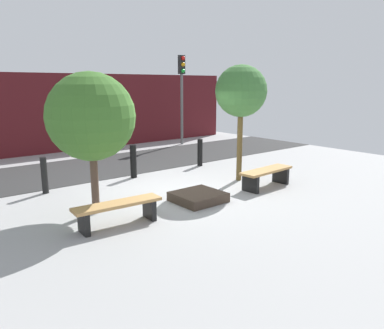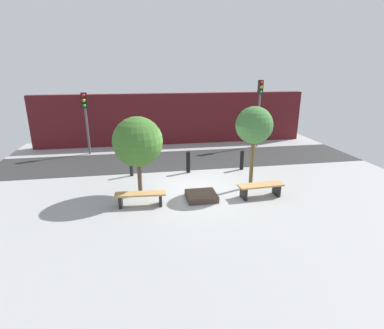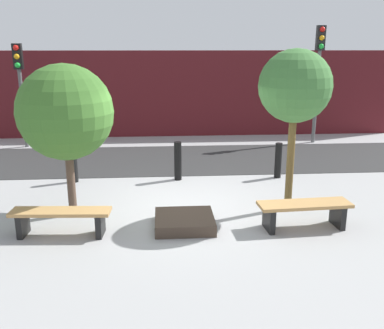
# 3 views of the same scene
# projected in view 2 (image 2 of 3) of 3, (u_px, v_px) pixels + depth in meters

# --- Properties ---
(ground_plane) EXTENTS (18.00, 18.00, 0.00)m
(ground_plane) POSITION_uv_depth(u_px,v_px,m) (197.00, 189.00, 11.52)
(ground_plane) COLOR #9B9B9B
(road_strip) EXTENTS (18.00, 3.40, 0.01)m
(road_strip) POSITION_uv_depth(u_px,v_px,m) (182.00, 160.00, 15.20)
(road_strip) COLOR #2D2D2D
(road_strip) RESTS_ON ground
(building_facade) EXTENTS (16.20, 0.50, 3.03)m
(building_facade) POSITION_uv_depth(u_px,v_px,m) (173.00, 119.00, 18.13)
(building_facade) COLOR #511419
(building_facade) RESTS_ON ground
(bench_left) EXTENTS (1.71, 0.50, 0.46)m
(bench_left) POSITION_uv_depth(u_px,v_px,m) (141.00, 197.00, 10.05)
(bench_left) COLOR black
(bench_left) RESTS_ON ground
(bench_right) EXTENTS (1.68, 0.57, 0.48)m
(bench_right) POSITION_uv_depth(u_px,v_px,m) (260.00, 188.00, 10.75)
(bench_right) COLOR black
(bench_right) RESTS_ON ground
(planter_bed) EXTENTS (1.06, 1.00, 0.21)m
(planter_bed) POSITION_uv_depth(u_px,v_px,m) (201.00, 196.00, 10.65)
(planter_bed) COLOR #43362B
(planter_bed) RESTS_ON ground
(tree_behind_left_bench) EXTENTS (1.76, 1.76, 2.88)m
(tree_behind_left_bench) POSITION_uv_depth(u_px,v_px,m) (138.00, 142.00, 10.45)
(tree_behind_left_bench) COLOR brown
(tree_behind_left_bench) RESTS_ON ground
(tree_behind_right_bench) EXTENTS (1.38, 1.38, 3.13)m
(tree_behind_right_bench) POSITION_uv_depth(u_px,v_px,m) (254.00, 126.00, 11.02)
(tree_behind_right_bench) COLOR brown
(tree_behind_right_bench) RESTS_ON ground
(bollard_far_left) EXTENTS (0.15, 0.15, 0.90)m
(bollard_far_left) POSITION_uv_depth(u_px,v_px,m) (131.00, 166.00, 12.83)
(bollard_far_left) COLOR black
(bollard_far_left) RESTS_ON ground
(bollard_left) EXTENTS (0.18, 0.18, 0.95)m
(bollard_left) POSITION_uv_depth(u_px,v_px,m) (188.00, 162.00, 13.23)
(bollard_left) COLOR black
(bollard_left) RESTS_ON ground
(bollard_center) EXTENTS (0.17, 0.17, 0.88)m
(bollard_center) POSITION_uv_depth(u_px,v_px,m) (242.00, 160.00, 13.65)
(bollard_center) COLOR black
(bollard_center) RESTS_ON ground
(traffic_light_west) EXTENTS (0.28, 0.27, 3.25)m
(traffic_light_west) POSITION_uv_depth(u_px,v_px,m) (85.00, 112.00, 15.57)
(traffic_light_west) COLOR #545454
(traffic_light_west) RESTS_ON ground
(traffic_light_mid_west) EXTENTS (0.28, 0.27, 3.82)m
(traffic_light_mid_west) POSITION_uv_depth(u_px,v_px,m) (260.00, 102.00, 17.04)
(traffic_light_mid_west) COLOR slate
(traffic_light_mid_west) RESTS_ON ground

